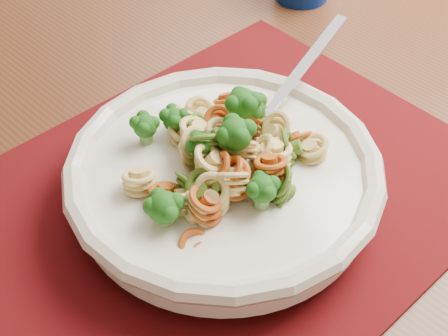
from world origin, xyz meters
name	(u,v)px	position (x,y,z in m)	size (l,w,h in m)	color
dining_table	(226,197)	(-0.63, -0.43, 0.67)	(1.62, 1.37, 0.78)	#542917
placemat	(221,197)	(-0.67, -0.52, 0.78)	(0.47, 0.37, 0.00)	#4E030F
pasta_bowl	(224,175)	(-0.67, -0.53, 0.82)	(0.27, 0.27, 0.05)	white
pasta_broccoli_heap	(224,163)	(-0.67, -0.53, 0.83)	(0.23, 0.23, 0.06)	#F0D676
fork	(263,119)	(-0.61, -0.49, 0.83)	(0.19, 0.02, 0.01)	silver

